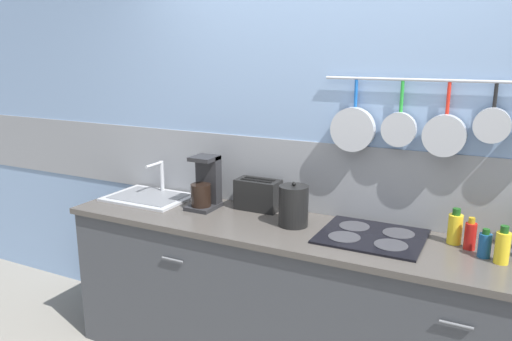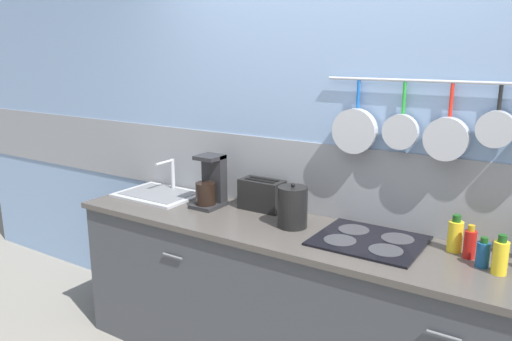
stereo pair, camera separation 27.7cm
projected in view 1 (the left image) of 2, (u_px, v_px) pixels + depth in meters
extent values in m
cube|color=#84A3CC|center=(340.00, 150.00, 2.89)|extent=(7.20, 0.06, 2.60)
cube|color=gray|center=(338.00, 179.00, 2.93)|extent=(7.20, 0.07, 0.43)
cylinder|color=#B7BABF|center=(456.00, 81.00, 2.48)|extent=(1.35, 0.02, 0.02)
cylinder|color=#1959B2|center=(356.00, 93.00, 2.72)|extent=(0.02, 0.02, 0.15)
cylinder|color=#B7BABF|center=(353.00, 129.00, 2.74)|extent=(0.24, 0.06, 0.24)
cylinder|color=green|center=(402.00, 97.00, 2.61)|extent=(0.02, 0.02, 0.16)
cylinder|color=#B7BABF|center=(399.00, 129.00, 2.63)|extent=(0.18, 0.04, 0.18)
cylinder|color=red|center=(448.00, 98.00, 2.51)|extent=(0.02, 0.02, 0.16)
cylinder|color=#B7BABF|center=(444.00, 136.00, 2.53)|extent=(0.21, 0.06, 0.21)
cylinder|color=black|center=(496.00, 95.00, 2.41)|extent=(0.02, 0.02, 0.11)
cylinder|color=#B7BABF|center=(492.00, 125.00, 2.42)|extent=(0.17, 0.06, 0.17)
cube|color=#3F4247|center=(315.00, 312.00, 2.79)|extent=(3.00, 0.57, 0.87)
cylinder|color=slate|center=(172.00, 260.00, 2.80)|extent=(0.14, 0.01, 0.01)
cylinder|color=slate|center=(456.00, 325.00, 2.14)|extent=(0.14, 0.01, 0.01)
cube|color=#4C4742|center=(317.00, 235.00, 2.69)|extent=(3.04, 0.61, 0.03)
cube|color=#B7BABF|center=(149.00, 197.00, 3.29)|extent=(0.53, 0.40, 0.01)
cube|color=slate|center=(149.00, 196.00, 3.29)|extent=(0.45, 0.32, 0.00)
cylinder|color=#B7BABF|center=(162.00, 177.00, 3.40)|extent=(0.03, 0.03, 0.22)
cylinder|color=#B7BABF|center=(154.00, 165.00, 3.31)|extent=(0.02, 0.16, 0.02)
cube|color=#262628|center=(204.00, 206.00, 3.09)|extent=(0.17, 0.20, 0.02)
cube|color=#262628|center=(209.00, 181.00, 3.11)|extent=(0.15, 0.07, 0.33)
cylinder|color=black|center=(201.00, 195.00, 3.05)|extent=(0.12, 0.12, 0.14)
cube|color=#262628|center=(204.00, 158.00, 3.03)|extent=(0.15, 0.15, 0.02)
cube|color=black|center=(258.00, 195.00, 3.05)|extent=(0.27, 0.14, 0.19)
cube|color=black|center=(256.00, 180.00, 3.01)|extent=(0.20, 0.03, 0.00)
cube|color=black|center=(260.00, 179.00, 3.05)|extent=(0.20, 0.03, 0.00)
cube|color=black|center=(238.00, 186.00, 3.11)|extent=(0.02, 0.02, 0.02)
cylinder|color=black|center=(294.00, 206.00, 2.77)|extent=(0.17, 0.17, 0.23)
sphere|color=black|center=(294.00, 184.00, 2.74)|extent=(0.02, 0.02, 0.02)
cube|color=black|center=(372.00, 236.00, 2.61)|extent=(0.53, 0.46, 0.01)
cylinder|color=#38383D|center=(344.00, 237.00, 2.58)|extent=(0.17, 0.17, 0.00)
cylinder|color=#38383D|center=(391.00, 245.00, 2.48)|extent=(0.17, 0.17, 0.00)
cylinder|color=#38383D|center=(354.00, 226.00, 2.74)|extent=(0.17, 0.17, 0.00)
cylinder|color=#38383D|center=(399.00, 233.00, 2.64)|extent=(0.17, 0.17, 0.00)
cylinder|color=yellow|center=(455.00, 229.00, 2.52)|extent=(0.07, 0.07, 0.15)
cylinder|color=#194C19|center=(457.00, 212.00, 2.49)|extent=(0.04, 0.04, 0.03)
cylinder|color=red|center=(470.00, 236.00, 2.45)|extent=(0.06, 0.06, 0.13)
cylinder|color=#B28C19|center=(472.00, 221.00, 2.43)|extent=(0.03, 0.03, 0.03)
cylinder|color=navy|center=(485.00, 246.00, 2.35)|extent=(0.06, 0.06, 0.12)
cylinder|color=#194C19|center=(486.00, 232.00, 2.34)|extent=(0.03, 0.03, 0.03)
cylinder|color=yellow|center=(502.00, 248.00, 2.28)|extent=(0.07, 0.07, 0.15)
cylinder|color=#194C19|center=(505.00, 229.00, 2.26)|extent=(0.04, 0.04, 0.03)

